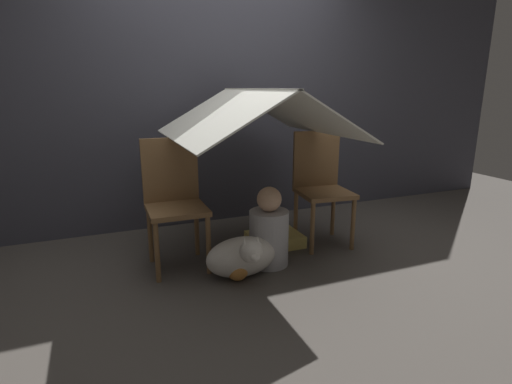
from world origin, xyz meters
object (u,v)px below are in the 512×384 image
(person_front, at_px, (269,232))
(dog, at_px, (242,256))
(chair_left, at_px, (174,197))
(chair_right, at_px, (321,183))

(person_front, xyz_separation_m, dog, (-0.26, -0.13, -0.10))
(chair_left, distance_m, chair_right, 1.25)
(chair_left, bearing_deg, dog, -46.69)
(chair_right, bearing_deg, person_front, -149.20)
(chair_left, distance_m, dog, 0.67)
(chair_right, bearing_deg, dog, -148.55)
(dog, bearing_deg, chair_left, 132.91)
(chair_right, xyz_separation_m, dog, (-0.87, -0.41, -0.36))
(chair_left, bearing_deg, person_front, -22.93)
(chair_right, height_order, dog, chair_right)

